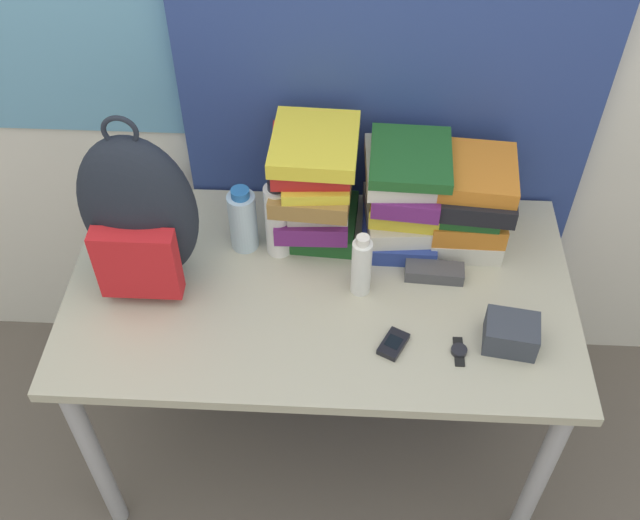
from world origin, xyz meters
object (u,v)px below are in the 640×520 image
(backpack, at_px, (139,216))
(book_stack_center, at_px, (405,195))
(sunscreen_bottle, at_px, (361,266))
(water_bottle, at_px, (243,220))
(book_stack_left, at_px, (314,184))
(book_stack_right, at_px, (469,199))
(sunglasses_case, at_px, (434,272))
(sports_bottle, at_px, (278,219))
(cell_phone, at_px, (393,344))
(wristwatch, at_px, (459,351))
(camera_pouch, at_px, (511,334))

(backpack, xyz_separation_m, book_stack_center, (0.65, 0.19, -0.07))
(backpack, relative_size, sunscreen_bottle, 2.63)
(book_stack_center, xyz_separation_m, water_bottle, (-0.42, -0.07, -0.05))
(book_stack_left, distance_m, book_stack_right, 0.40)
(book_stack_left, relative_size, sunglasses_case, 2.12)
(sports_bottle, relative_size, cell_phone, 2.47)
(sunglasses_case, bearing_deg, wristwatch, -78.97)
(water_bottle, xyz_separation_m, sunglasses_case, (0.50, -0.09, -0.07))
(sunscreen_bottle, relative_size, cell_phone, 1.96)
(book_stack_left, height_order, book_stack_center, book_stack_left)
(wristwatch, bearing_deg, camera_pouch, 15.26)
(book_stack_left, bearing_deg, sunglasses_case, -26.08)
(water_bottle, height_order, sunscreen_bottle, water_bottle)
(book_stack_center, relative_size, sunglasses_case, 1.84)
(camera_pouch, bearing_deg, book_stack_center, 124.32)
(water_bottle, height_order, sports_bottle, sports_bottle)
(camera_pouch, bearing_deg, water_bottle, 156.03)
(backpack, distance_m, camera_pouch, 0.93)
(book_stack_center, distance_m, camera_pouch, 0.45)
(cell_phone, bearing_deg, sunglasses_case, 64.57)
(book_stack_left, height_order, wristwatch, book_stack_left)
(backpack, bearing_deg, sunscreen_bottle, -2.34)
(camera_pouch, bearing_deg, wristwatch, -164.74)
(book_stack_center, relative_size, water_bottle, 1.44)
(backpack, height_order, book_stack_left, backpack)
(backpack, relative_size, sunglasses_case, 3.24)
(book_stack_left, height_order, cell_phone, book_stack_left)
(sunscreen_bottle, distance_m, cell_phone, 0.21)
(book_stack_right, bearing_deg, sunscreen_bottle, -142.49)
(book_stack_right, height_order, camera_pouch, book_stack_right)
(sunscreen_bottle, height_order, cell_phone, sunscreen_bottle)
(sports_bottle, height_order, cell_phone, sports_bottle)
(backpack, xyz_separation_m, sunglasses_case, (0.73, 0.03, -0.19))
(backpack, height_order, sunscreen_bottle, backpack)
(sunscreen_bottle, xyz_separation_m, wristwatch, (0.24, -0.18, -0.08))
(book_stack_left, height_order, camera_pouch, book_stack_left)
(sports_bottle, bearing_deg, water_bottle, 171.85)
(book_stack_right, bearing_deg, sports_bottle, -170.79)
(book_stack_left, relative_size, sunscreen_bottle, 1.72)
(book_stack_right, xyz_separation_m, camera_pouch, (0.08, -0.36, -0.09))
(sports_bottle, bearing_deg, sunglasses_case, -10.86)
(book_stack_right, distance_m, sports_bottle, 0.50)
(camera_pouch, distance_m, wristwatch, 0.13)
(sports_bottle, height_order, wristwatch, sports_bottle)
(sunscreen_bottle, bearing_deg, book_stack_left, 121.50)
(sunscreen_bottle, xyz_separation_m, camera_pouch, (0.36, -0.15, -0.05))
(book_stack_center, bearing_deg, sunglasses_case, -62.85)
(sunscreen_bottle, bearing_deg, sports_bottle, 148.80)
(book_stack_left, distance_m, water_bottle, 0.21)
(water_bottle, height_order, wristwatch, water_bottle)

